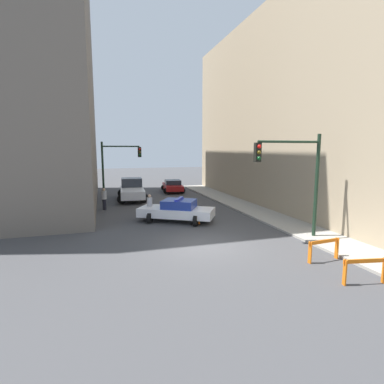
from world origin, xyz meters
name	(u,v)px	position (x,y,z in m)	size (l,w,h in m)	color
ground_plane	(203,246)	(0.00, 0.00, 0.00)	(120.00, 120.00, 0.00)	#424244
sidewalk_right	(312,234)	(6.20, 0.00, 0.06)	(2.40, 44.00, 0.12)	#9E998E
building_right	(326,112)	(13.40, 8.00, 7.61)	(12.00, 28.00, 15.23)	tan
traffic_light_near	(298,170)	(4.73, -0.47, 3.53)	(3.64, 0.35, 5.20)	black
traffic_light_far	(116,163)	(-3.30, 14.03, 3.40)	(3.44, 0.35, 5.20)	black
police_car	(177,210)	(-0.03, 5.03, 0.72)	(4.98, 4.00, 1.52)	white
white_truck	(132,190)	(-1.93, 14.28, 0.91)	(2.87, 5.52, 1.90)	silver
parked_car_near	(173,186)	(2.71, 17.96, 0.67)	(2.56, 4.46, 1.31)	maroon
pedestrian_crossing	(150,206)	(-1.59, 6.17, 0.86)	(0.50, 0.50, 1.66)	#474C66
pedestrian_corner	(104,199)	(-4.41, 10.20, 0.86)	(0.49, 0.49, 1.66)	black
barrier_front	(365,267)	(3.91, -5.49, 0.62)	(1.58, 0.43, 0.90)	orange
barrier_mid	(324,246)	(4.10, -3.30, 0.62)	(1.60, 0.29, 0.90)	orange
traffic_cone	(198,219)	(1.02, 3.97, 0.32)	(0.36, 0.36, 0.66)	black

